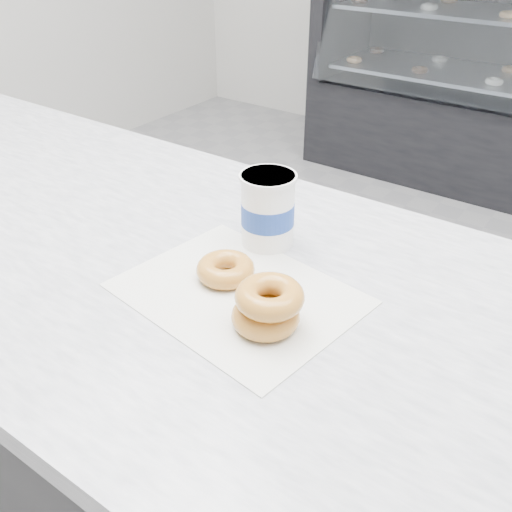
# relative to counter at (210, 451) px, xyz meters

# --- Properties ---
(ground) EXTENTS (5.00, 5.00, 0.00)m
(ground) POSITION_rel_counter_xyz_m (0.00, 0.60, -0.45)
(ground) COLOR gray
(ground) RESTS_ON ground
(counter) EXTENTS (3.06, 0.76, 0.90)m
(counter) POSITION_rel_counter_xyz_m (0.00, 0.00, 0.00)
(counter) COLOR #333335
(counter) RESTS_ON ground
(wax_paper) EXTENTS (0.37, 0.30, 0.00)m
(wax_paper) POSITION_rel_counter_xyz_m (0.10, -0.02, 0.45)
(wax_paper) COLOR silver
(wax_paper) RESTS_ON counter
(donut_single) EXTENTS (0.10, 0.10, 0.03)m
(donut_single) POSITION_rel_counter_xyz_m (0.06, -0.00, 0.47)
(donut_single) COLOR gold
(donut_single) RESTS_ON wax_paper
(donut_stack) EXTENTS (0.13, 0.13, 0.07)m
(donut_stack) POSITION_rel_counter_xyz_m (0.18, -0.06, 0.48)
(donut_stack) COLOR gold
(donut_stack) RESTS_ON wax_paper
(coffee_cup) EXTENTS (0.10, 0.10, 0.13)m
(coffee_cup) POSITION_rel_counter_xyz_m (0.05, 0.13, 0.51)
(coffee_cup) COLOR white
(coffee_cup) RESTS_ON counter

